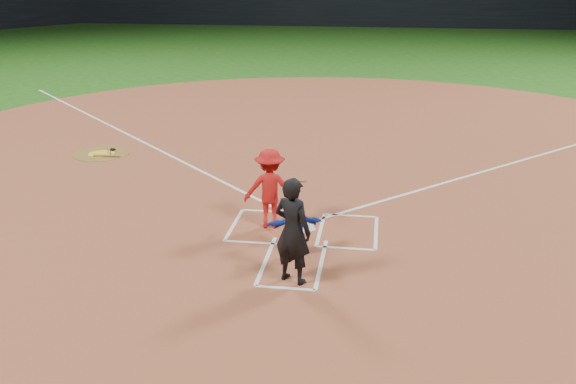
# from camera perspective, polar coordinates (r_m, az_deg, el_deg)

# --- Properties ---
(ground) EXTENTS (120.00, 120.00, 0.00)m
(ground) POSITION_cam_1_polar(r_m,az_deg,el_deg) (14.27, 1.43, -3.30)
(ground) COLOR #1E5314
(ground) RESTS_ON ground
(home_plate_dirt) EXTENTS (28.00, 28.00, 0.01)m
(home_plate_dirt) POSITION_cam_1_polar(r_m,az_deg,el_deg) (19.90, 3.56, 3.43)
(home_plate_dirt) COLOR brown
(home_plate_dirt) RESTS_ON ground
(stadium_wall_far) EXTENTS (80.00, 1.20, 3.20)m
(stadium_wall_far) POSITION_cam_1_polar(r_m,az_deg,el_deg) (61.18, 7.20, 15.88)
(stadium_wall_far) COLOR black
(stadium_wall_far) RESTS_ON ground
(home_plate) EXTENTS (0.60, 0.60, 0.02)m
(home_plate) POSITION_cam_1_polar(r_m,az_deg,el_deg) (14.26, 1.43, -3.23)
(home_plate) COLOR silver
(home_plate) RESTS_ON home_plate_dirt
(on_deck_circle) EXTENTS (1.70, 1.70, 0.01)m
(on_deck_circle) POSITION_cam_1_polar(r_m,az_deg,el_deg) (20.62, -16.26, 3.29)
(on_deck_circle) COLOR brown
(on_deck_circle) RESTS_ON home_plate_dirt
(on_deck_logo) EXTENTS (0.80, 0.80, 0.00)m
(on_deck_logo) POSITION_cam_1_polar(r_m,az_deg,el_deg) (20.62, -16.26, 3.31)
(on_deck_logo) COLOR yellow
(on_deck_logo) RESTS_ON on_deck_circle
(on_deck_bat_a) EXTENTS (0.44, 0.78, 0.06)m
(on_deck_bat_a) POSITION_cam_1_polar(r_m,az_deg,el_deg) (20.77, -15.61, 3.57)
(on_deck_bat_a) COLOR olive
(on_deck_bat_a) RESTS_ON on_deck_circle
(on_deck_bat_c) EXTENTS (0.84, 0.11, 0.06)m
(on_deck_bat_c) POSITION_cam_1_polar(r_m,az_deg,el_deg) (20.23, -15.83, 3.12)
(on_deck_bat_c) COLOR brown
(on_deck_bat_c) RESTS_ON on_deck_circle
(bat_weight_donut) EXTENTS (0.19, 0.19, 0.05)m
(bat_weight_donut) POSITION_cam_1_polar(r_m,az_deg,el_deg) (20.89, -15.32, 3.67)
(bat_weight_donut) COLOR black
(bat_weight_donut) RESTS_ON on_deck_circle
(catcher) EXTENTS (1.18, 0.72, 1.21)m
(catcher) POSITION_cam_1_polar(r_m,az_deg,el_deg) (12.80, 0.69, -3.09)
(catcher) COLOR #1531AD
(catcher) RESTS_ON home_plate_dirt
(umpire) EXTENTS (0.87, 0.75, 2.02)m
(umpire) POSITION_cam_1_polar(r_m,az_deg,el_deg) (11.59, 0.42, -3.46)
(umpire) COLOR black
(umpire) RESTS_ON home_plate_dirt
(chalk_markings) EXTENTS (28.35, 17.32, 0.01)m
(chalk_markings) POSITION_cam_1_polar(r_m,az_deg,el_deg) (19.21, 3.37, 2.87)
(chalk_markings) COLOR white
(chalk_markings) RESTS_ON home_plate_dirt
(batter_at_plate) EXTENTS (1.41, 0.96, 1.79)m
(batter_at_plate) POSITION_cam_1_polar(r_m,az_deg,el_deg) (14.06, -1.61, 0.32)
(batter_at_plate) COLOR red
(batter_at_plate) RESTS_ON home_plate_dirt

